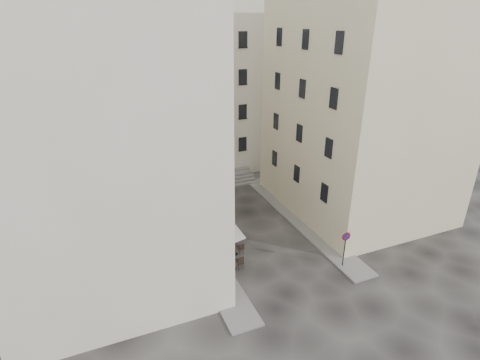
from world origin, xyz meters
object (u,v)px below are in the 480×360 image
bistro_table_b (235,249)px  no_parking_sign (345,243)px  pedestrian (221,220)px  bistro_table_a (233,264)px

bistro_table_b → no_parking_sign: bearing=-33.9°
pedestrian → no_parking_sign: bearing=128.5°
bistro_table_a → bistro_table_b: 1.82m
bistro_table_a → pedestrian: 5.62m
bistro_table_a → pedestrian: (1.11, 5.50, 0.31)m
no_parking_sign → pedestrian: no_parking_sign is taller
bistro_table_a → no_parking_sign: bearing=-20.2°
no_parking_sign → bistro_table_a: no_parking_sign is taller
no_parking_sign → bistro_table_a: size_ratio=1.99×
no_parking_sign → bistro_table_a: (-7.15, 2.63, -1.48)m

